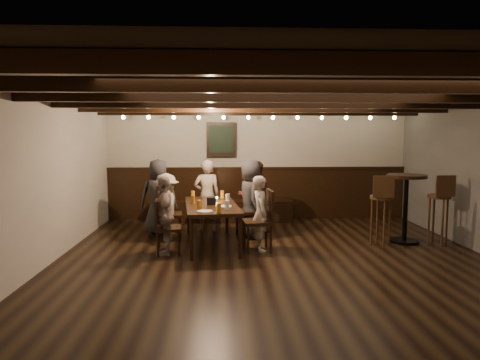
{
  "coord_description": "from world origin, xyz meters",
  "views": [
    {
      "loc": [
        -0.79,
        -5.81,
        1.84
      ],
      "look_at": [
        -0.49,
        1.3,
        1.09
      ],
      "focal_mm": 32.0,
      "sensor_mm": 36.0,
      "label": 1
    }
  ],
  "objects_px": {
    "person_left_near": "(166,207)",
    "person_right_near": "(251,199)",
    "chair_left_far": "(167,237)",
    "high_top_table": "(406,198)",
    "bar_stool_left": "(381,220)",
    "bar_stool_right": "(438,219)",
    "person_bench_right": "(255,196)",
    "dining_table": "(211,208)",
    "person_bench_left": "(159,197)",
    "chair_right_far": "(259,232)",
    "chair_left_near": "(168,224)",
    "person_left_far": "(165,215)",
    "person_bench_centre": "(207,196)",
    "chair_right_near": "(249,221)",
    "person_right_far": "(261,213)"
  },
  "relations": [
    {
      "from": "chair_right_near",
      "to": "person_bench_left",
      "type": "distance_m",
      "value": 1.73
    },
    {
      "from": "chair_left_near",
      "to": "bar_stool_left",
      "type": "height_order",
      "value": "bar_stool_left"
    },
    {
      "from": "chair_right_near",
      "to": "person_right_far",
      "type": "relative_size",
      "value": 0.82
    },
    {
      "from": "person_right_far",
      "to": "bar_stool_right",
      "type": "bearing_deg",
      "value": -91.02
    },
    {
      "from": "bar_stool_right",
      "to": "person_bench_left",
      "type": "bearing_deg",
      "value": 166.04
    },
    {
      "from": "person_bench_right",
      "to": "bar_stool_right",
      "type": "relative_size",
      "value": 1.14
    },
    {
      "from": "person_right_far",
      "to": "chair_right_near",
      "type": "bearing_deg",
      "value": 1.86
    },
    {
      "from": "bar_stool_left",
      "to": "chair_right_near",
      "type": "bearing_deg",
      "value": 173.81
    },
    {
      "from": "high_top_table",
      "to": "chair_left_far",
      "type": "bearing_deg",
      "value": -172.02
    },
    {
      "from": "chair_left_near",
      "to": "high_top_table",
      "type": "distance_m",
      "value": 4.12
    },
    {
      "from": "chair_left_far",
      "to": "high_top_table",
      "type": "distance_m",
      "value": 4.05
    },
    {
      "from": "dining_table",
      "to": "person_left_far",
      "type": "relative_size",
      "value": 1.58
    },
    {
      "from": "chair_left_far",
      "to": "chair_right_far",
      "type": "xyz_separation_m",
      "value": [
        1.43,
        0.15,
        0.04
      ]
    },
    {
      "from": "person_bench_centre",
      "to": "bar_stool_right",
      "type": "distance_m",
      "value": 4.1
    },
    {
      "from": "person_left_near",
      "to": "high_top_table",
      "type": "relative_size",
      "value": 1.01
    },
    {
      "from": "person_bench_left",
      "to": "person_bench_centre",
      "type": "bearing_deg",
      "value": -170.54
    },
    {
      "from": "person_bench_left",
      "to": "high_top_table",
      "type": "relative_size",
      "value": 1.2
    },
    {
      "from": "chair_left_far",
      "to": "person_right_near",
      "type": "height_order",
      "value": "person_right_near"
    },
    {
      "from": "person_bench_centre",
      "to": "bar_stool_left",
      "type": "distance_m",
      "value": 3.17
    },
    {
      "from": "chair_right_far",
      "to": "bar_stool_right",
      "type": "relative_size",
      "value": 0.82
    },
    {
      "from": "chair_right_far",
      "to": "person_bench_centre",
      "type": "relative_size",
      "value": 0.71
    },
    {
      "from": "chair_left_near",
      "to": "chair_right_near",
      "type": "xyz_separation_m",
      "value": [
        1.43,
        0.15,
        0.01
      ]
    },
    {
      "from": "person_bench_left",
      "to": "person_bench_right",
      "type": "relative_size",
      "value": 1.04
    },
    {
      "from": "dining_table",
      "to": "chair_left_near",
      "type": "bearing_deg",
      "value": 147.99
    },
    {
      "from": "person_bench_centre",
      "to": "bar_stool_right",
      "type": "relative_size",
      "value": 1.16
    },
    {
      "from": "chair_left_far",
      "to": "person_bench_right",
      "type": "bearing_deg",
      "value": 129.84
    },
    {
      "from": "person_right_far",
      "to": "bar_stool_left",
      "type": "xyz_separation_m",
      "value": [
        2.02,
        0.2,
        -0.16
      ]
    },
    {
      "from": "bar_stool_left",
      "to": "bar_stool_right",
      "type": "height_order",
      "value": "same"
    },
    {
      "from": "person_right_near",
      "to": "dining_table",
      "type": "bearing_deg",
      "value": 120.96
    },
    {
      "from": "person_right_near",
      "to": "bar_stool_right",
      "type": "xyz_separation_m",
      "value": [
        3.11,
        -0.64,
        -0.26
      ]
    },
    {
      "from": "person_left_near",
      "to": "person_right_near",
      "type": "distance_m",
      "value": 1.5
    },
    {
      "from": "chair_right_near",
      "to": "person_bench_right",
      "type": "height_order",
      "value": "person_bench_right"
    },
    {
      "from": "chair_left_far",
      "to": "person_bench_right",
      "type": "relative_size",
      "value": 0.63
    },
    {
      "from": "person_bench_left",
      "to": "chair_right_far",
      "type": "bearing_deg",
      "value": 140.2
    },
    {
      "from": "chair_left_near",
      "to": "person_bench_left",
      "type": "distance_m",
      "value": 0.64
    },
    {
      "from": "person_bench_right",
      "to": "dining_table",
      "type": "bearing_deg",
      "value": 45.0
    },
    {
      "from": "bar_stool_left",
      "to": "person_bench_right",
      "type": "bearing_deg",
      "value": 161.74
    },
    {
      "from": "dining_table",
      "to": "person_right_near",
      "type": "relative_size",
      "value": 1.38
    },
    {
      "from": "person_right_near",
      "to": "high_top_table",
      "type": "height_order",
      "value": "person_right_near"
    },
    {
      "from": "high_top_table",
      "to": "chair_left_near",
      "type": "bearing_deg",
      "value": 175.27
    },
    {
      "from": "high_top_table",
      "to": "bar_stool_left",
      "type": "xyz_separation_m",
      "value": [
        -0.5,
        -0.21,
        -0.33
      ]
    },
    {
      "from": "high_top_table",
      "to": "bar_stool_left",
      "type": "bearing_deg",
      "value": -157.61
    },
    {
      "from": "chair_left_far",
      "to": "person_bench_centre",
      "type": "xyz_separation_m",
      "value": [
        0.56,
        1.56,
        0.43
      ]
    },
    {
      "from": "chair_left_far",
      "to": "person_bench_right",
      "type": "height_order",
      "value": "person_bench_right"
    },
    {
      "from": "person_bench_centre",
      "to": "person_right_far",
      "type": "height_order",
      "value": "person_bench_centre"
    },
    {
      "from": "person_bench_left",
      "to": "chair_left_near",
      "type": "bearing_deg",
      "value": 111.81
    },
    {
      "from": "person_bench_centre",
      "to": "person_right_far",
      "type": "bearing_deg",
      "value": 116.57
    },
    {
      "from": "person_bench_left",
      "to": "person_bench_centre",
      "type": "height_order",
      "value": "person_bench_left"
    },
    {
      "from": "bar_stool_right",
      "to": "person_bench_centre",
      "type": "bearing_deg",
      "value": 160.4
    },
    {
      "from": "person_bench_left",
      "to": "person_left_far",
      "type": "distance_m",
      "value": 1.36
    }
  ]
}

